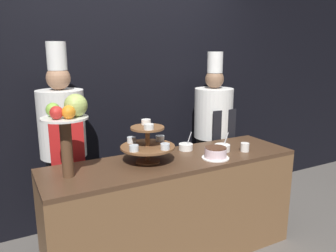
{
  "coord_description": "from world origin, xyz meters",
  "views": [
    {
      "loc": [
        -1.22,
        -1.88,
        1.71
      ],
      "look_at": [
        0.0,
        0.4,
        1.11
      ],
      "focal_mm": 35.0,
      "sensor_mm": 36.0,
      "label": 1
    }
  ],
  "objects": [
    {
      "name": "wall_back",
      "position": [
        0.0,
        1.22,
        1.4
      ],
      "size": [
        10.0,
        0.06,
        2.8
      ],
      "color": "black",
      "rests_on": "ground_plane"
    },
    {
      "name": "buffet_counter",
      "position": [
        0.0,
        0.3,
        0.43
      ],
      "size": [
        2.07,
        0.59,
        0.86
      ],
      "color": "brown",
      "rests_on": "ground_plane"
    },
    {
      "name": "tiered_stand",
      "position": [
        -0.22,
        0.32,
        1.02
      ],
      "size": [
        0.42,
        0.42,
        0.32
      ],
      "color": "brown",
      "rests_on": "buffet_counter"
    },
    {
      "name": "fruit_pedestal",
      "position": [
        -0.8,
        0.3,
        1.26
      ],
      "size": [
        0.31,
        0.31,
        0.57
      ],
      "color": "brown",
      "rests_on": "buffet_counter"
    },
    {
      "name": "cake_round",
      "position": [
        0.3,
        0.15,
        0.91
      ],
      "size": [
        0.22,
        0.22,
        0.09
      ],
      "color": "white",
      "rests_on": "buffet_counter"
    },
    {
      "name": "cup_white",
      "position": [
        0.64,
        0.18,
        0.9
      ],
      "size": [
        0.07,
        0.07,
        0.07
      ],
      "color": "white",
      "rests_on": "buffet_counter"
    },
    {
      "name": "serving_bowl_near",
      "position": [
        0.47,
        0.28,
        0.89
      ],
      "size": [
        0.13,
        0.13,
        0.16
      ],
      "color": "white",
      "rests_on": "buffet_counter"
    },
    {
      "name": "serving_bowl_far",
      "position": [
        0.21,
        0.46,
        0.89
      ],
      "size": [
        0.12,
        0.12,
        0.16
      ],
      "color": "white",
      "rests_on": "buffet_counter"
    },
    {
      "name": "chef_left",
      "position": [
        -0.75,
        0.84,
        0.96
      ],
      "size": [
        0.38,
        0.38,
        1.78
      ],
      "color": "#28282D",
      "rests_on": "ground_plane"
    },
    {
      "name": "chef_center_left",
      "position": [
        0.77,
        0.84,
        0.91
      ],
      "size": [
        0.4,
        0.4,
        1.7
      ],
      "color": "#38332D",
      "rests_on": "ground_plane"
    }
  ]
}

